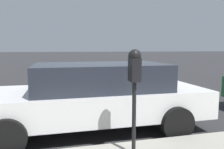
# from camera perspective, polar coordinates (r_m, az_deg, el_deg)

# --- Properties ---
(ground_plane) EXTENTS (220.00, 220.00, 0.00)m
(ground_plane) POSITION_cam_1_polar(r_m,az_deg,el_deg) (5.96, -2.31, -10.02)
(ground_plane) COLOR #2B2B2D
(parking_meter) EXTENTS (0.21, 0.19, 1.57)m
(parking_meter) POSITION_cam_1_polar(r_m,az_deg,el_deg) (3.17, 5.89, -0.06)
(parking_meter) COLOR black
(parking_meter) RESTS_ON sidewalk
(car_white) EXTENTS (1.99, 4.81, 1.41)m
(car_white) POSITION_cam_1_polar(r_m,az_deg,el_deg) (4.63, -4.54, -5.36)
(car_white) COLOR silver
(car_white) RESTS_ON ground_plane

